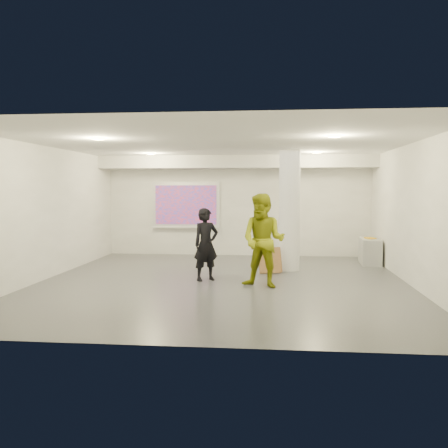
# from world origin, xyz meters

# --- Properties ---
(floor) EXTENTS (8.00, 9.00, 0.01)m
(floor) POSITION_xyz_m (0.00, 0.00, 0.00)
(floor) COLOR #3B3E43
(floor) RESTS_ON ground
(ceiling) EXTENTS (8.00, 9.00, 0.01)m
(ceiling) POSITION_xyz_m (0.00, 0.00, 3.00)
(ceiling) COLOR white
(ceiling) RESTS_ON floor
(wall_back) EXTENTS (8.00, 0.01, 3.00)m
(wall_back) POSITION_xyz_m (0.00, 4.50, 1.50)
(wall_back) COLOR silver
(wall_back) RESTS_ON floor
(wall_front) EXTENTS (8.00, 0.01, 3.00)m
(wall_front) POSITION_xyz_m (0.00, -4.50, 1.50)
(wall_front) COLOR silver
(wall_front) RESTS_ON floor
(wall_left) EXTENTS (0.01, 9.00, 3.00)m
(wall_left) POSITION_xyz_m (-4.00, 0.00, 1.50)
(wall_left) COLOR silver
(wall_left) RESTS_ON floor
(wall_right) EXTENTS (0.01, 9.00, 3.00)m
(wall_right) POSITION_xyz_m (4.00, 0.00, 1.50)
(wall_right) COLOR silver
(wall_right) RESTS_ON floor
(soffit_band) EXTENTS (8.00, 1.10, 0.36)m
(soffit_band) POSITION_xyz_m (0.00, 3.95, 2.82)
(soffit_band) COLOR silver
(soffit_band) RESTS_ON ceiling
(downlight_nw) EXTENTS (0.22, 0.22, 0.02)m
(downlight_nw) POSITION_xyz_m (-2.20, 2.50, 2.98)
(downlight_nw) COLOR #FFD795
(downlight_nw) RESTS_ON ceiling
(downlight_ne) EXTENTS (0.22, 0.22, 0.02)m
(downlight_ne) POSITION_xyz_m (2.20, 2.50, 2.98)
(downlight_ne) COLOR #FFD795
(downlight_ne) RESTS_ON ceiling
(downlight_sw) EXTENTS (0.22, 0.22, 0.02)m
(downlight_sw) POSITION_xyz_m (-2.20, -1.50, 2.98)
(downlight_sw) COLOR #FFD795
(downlight_sw) RESTS_ON ceiling
(downlight_se) EXTENTS (0.22, 0.22, 0.02)m
(downlight_se) POSITION_xyz_m (2.20, -1.50, 2.98)
(downlight_se) COLOR #FFD795
(downlight_se) RESTS_ON ceiling
(column) EXTENTS (0.52, 0.52, 3.00)m
(column) POSITION_xyz_m (1.50, 1.80, 1.50)
(column) COLOR white
(column) RESTS_ON floor
(projection_screen) EXTENTS (2.10, 0.13, 1.42)m
(projection_screen) POSITION_xyz_m (-1.60, 4.45, 1.53)
(projection_screen) COLOR silver
(projection_screen) RESTS_ON wall_back
(credenza) EXTENTS (0.57, 1.22, 0.70)m
(credenza) POSITION_xyz_m (3.72, 3.09, 0.35)
(credenza) COLOR #95989B
(credenza) RESTS_ON floor
(postit_pad) EXTENTS (0.30, 0.35, 0.03)m
(postit_pad) POSITION_xyz_m (3.70, 3.00, 0.71)
(postit_pad) COLOR gold
(postit_pad) RESTS_ON credenza
(cardboard_back) EXTENTS (0.61, 0.41, 0.61)m
(cardboard_back) POSITION_xyz_m (1.03, 1.36, 0.31)
(cardboard_back) COLOR brown
(cardboard_back) RESTS_ON floor
(cardboard_front) EXTENTS (0.55, 0.33, 0.57)m
(cardboard_front) POSITION_xyz_m (1.01, 1.29, 0.28)
(cardboard_front) COLOR brown
(cardboard_front) RESTS_ON floor
(woman) EXTENTS (0.70, 0.65, 1.61)m
(woman) POSITION_xyz_m (-0.38, 0.19, 0.81)
(woman) COLOR black
(woman) RESTS_ON floor
(man) EXTENTS (1.13, 1.00, 1.94)m
(man) POSITION_xyz_m (0.91, -0.46, 0.97)
(man) COLOR olive
(man) RESTS_ON floor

